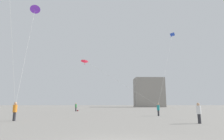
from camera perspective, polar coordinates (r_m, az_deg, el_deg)
name	(u,v)px	position (r m, az deg, el deg)	size (l,w,h in m)	color
person_in_green	(76,107)	(39.10, -11.12, -11.09)	(0.37, 0.37, 1.68)	#2D2D33
person_in_orange	(15,110)	(19.65, -27.91, -11.02)	(0.38, 0.38, 1.73)	#2D2D33
person_in_teal	(158,109)	(24.99, 14.16, -11.65)	(0.35, 0.35, 1.59)	#2D2D33
person_in_white	(199,112)	(16.77, 25.32, -11.71)	(0.36, 0.36, 1.65)	#2D2D33
kite_cobalt_delta	(172,36)	(39.69, 18.07, 9.85)	(7.26, 12.06, 14.49)	blue
kite_violet_diamond	(35,9)	(28.52, -22.74, 16.94)	(2.33, 6.75, 13.48)	purple
kite_crimson_diamond	(85,61)	(27.67, -8.34, 2.73)	(10.74, 3.24, 6.94)	red
building_left_hall	(149,93)	(83.03, 11.32, -6.86)	(12.44, 9.02, 12.53)	gray
handbag_beside_flyer	(78,111)	(39.16, -10.62, -12.27)	(0.32, 0.14, 0.24)	maroon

